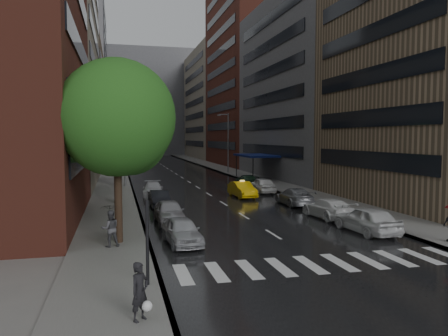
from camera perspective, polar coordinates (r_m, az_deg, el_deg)
The scene contains 20 objects.
ground at distance 21.84m, azimuth 10.14°, elevation -10.79°, with size 220.00×220.00×0.00m, color gray.
road at distance 70.03m, azimuth -6.68°, elevation -0.51°, with size 14.00×140.00×0.01m, color black.
sidewalk_left at distance 69.49m, azimuth -14.06°, elevation -0.58°, with size 4.00×140.00×0.15m, color gray.
sidewalk_right at distance 71.69m, azimuth 0.48°, elevation -0.32°, with size 4.00×140.00×0.15m, color gray.
crosswalk at distance 20.18m, azimuth 13.03°, elevation -12.05°, with size 13.15×2.80×0.01m.
buildings_left at distance 79.01m, azimuth -18.68°, elevation 11.44°, with size 8.00×108.00×38.00m.
buildings_right at distance 80.12m, azimuth 3.52°, elevation 10.85°, with size 8.05×109.10×36.00m.
building_far at distance 137.94m, azimuth -10.28°, elevation 8.35°, with size 40.00×14.00×32.00m, color slate.
tree_near at distance 22.91m, azimuth -13.82°, elevation 6.37°, with size 6.00×6.00×9.56m.
tree_mid at distance 36.56m, azimuth -13.83°, elevation 6.01°, with size 6.31×6.31×10.05m.
tree_far at distance 49.81m, azimuth -13.79°, elevation 3.37°, with size 4.65×4.65×7.40m.
taxi at distance 40.34m, azimuth 2.39°, elevation -2.83°, with size 1.54×4.43×1.46m, color #DEAE0B.
parked_cars_left at distance 32.22m, azimuth -7.92°, elevation -4.67°, with size 2.19×23.44×1.51m.
parked_cars_right at distance 36.87m, azimuth 8.71°, elevation -3.52°, with size 2.29×28.89×1.60m.
ped_bag_walker at distance 13.61m, azimuth -10.89°, elevation -15.66°, with size 0.75×0.74×1.75m.
ped_black_umbrella at distance 22.41m, azimuth -14.65°, elevation -6.87°, with size 1.00×0.98×2.09m.
traffic_light at distance 16.32m, azimuth -10.01°, elevation -7.84°, with size 0.18×0.15×3.45m.
street_lamp_left at distance 49.28m, azimuth -12.77°, elevation 3.18°, with size 1.74×0.22×9.00m.
street_lamp_right at distance 66.32m, azimuth 0.47°, elevation 3.49°, with size 1.74×0.22×9.00m.
awning at distance 57.11m, azimuth 4.18°, elevation 1.62°, with size 4.00×8.00×3.12m.
Camera 1 is at (-8.62, -19.27, 5.58)m, focal length 35.00 mm.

